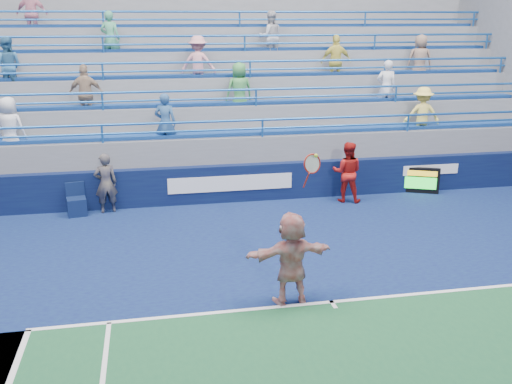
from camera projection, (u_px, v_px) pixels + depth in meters
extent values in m
plane|color=#333538|center=(332.00, 303.00, 10.78)|extent=(120.00, 120.00, 0.00)
cube|color=#0F164E|center=(301.00, 257.00, 12.85)|extent=(18.00, 8.40, 0.02)
cube|color=white|center=(332.00, 302.00, 10.78)|extent=(11.00, 0.10, 0.01)
cube|color=white|center=(333.00, 304.00, 10.68)|extent=(0.08, 0.30, 0.01)
cube|color=#0A0F38|center=(264.00, 182.00, 16.73)|extent=(18.00, 0.30, 1.10)
cube|color=white|center=(231.00, 183.00, 16.38)|extent=(3.60, 0.02, 0.45)
cube|color=white|center=(431.00, 170.00, 17.46)|extent=(1.80, 0.02, 0.30)
cube|color=slate|center=(247.00, 158.00, 19.50)|extent=(18.00, 5.60, 1.10)
cube|color=slate|center=(246.00, 148.00, 19.39)|extent=(18.00, 5.60, 1.85)
cube|color=navy|center=(260.00, 133.00, 16.89)|extent=(17.40, 0.45, 0.10)
cylinder|color=#1F5CAB|center=(263.00, 120.00, 16.38)|extent=(18.00, 0.07, 0.07)
cube|color=slate|center=(244.00, 134.00, 19.75)|extent=(18.00, 4.60, 2.60)
cube|color=navy|center=(254.00, 102.00, 17.61)|extent=(17.40, 0.45, 0.10)
cylinder|color=#1F5CAB|center=(256.00, 89.00, 17.10)|extent=(18.00, 0.07, 0.07)
cube|color=slate|center=(242.00, 121.00, 20.11)|extent=(18.00, 3.60, 3.35)
cube|color=navy|center=(248.00, 75.00, 18.33)|extent=(17.40, 0.45, 0.10)
cylinder|color=#1F5CAB|center=(250.00, 61.00, 17.82)|extent=(18.00, 0.07, 0.07)
cube|color=slate|center=(239.00, 108.00, 20.46)|extent=(18.00, 2.60, 4.10)
cube|color=navy|center=(243.00, 49.00, 19.05)|extent=(17.40, 0.45, 0.10)
cylinder|color=#1F5CAB|center=(245.00, 36.00, 18.54)|extent=(18.00, 0.07, 0.07)
cube|color=slate|center=(237.00, 96.00, 20.82)|extent=(18.00, 1.60, 4.85)
cube|color=navy|center=(238.00, 25.00, 19.77)|extent=(17.40, 0.45, 0.10)
cylinder|color=#1F5CAB|center=(240.00, 12.00, 19.26)|extent=(18.00, 0.07, 0.07)
imported|color=#2B5383|center=(165.00, 123.00, 16.29)|extent=(0.71, 0.57, 1.70)
imported|color=#429249|center=(239.00, 90.00, 17.42)|extent=(0.92, 0.69, 1.70)
imported|color=#FFE463|center=(422.00, 115.00, 17.69)|extent=(1.21, 0.86, 1.70)
imported|color=pink|center=(32.00, 14.00, 18.46)|extent=(1.05, 0.57, 1.70)
imported|color=pink|center=(198.00, 63.00, 17.94)|extent=(1.23, 0.90, 1.70)
imported|color=silver|center=(386.00, 87.00, 18.27)|extent=(0.70, 0.55, 1.70)
imported|color=#469C72|center=(110.00, 38.00, 18.18)|extent=(0.71, 0.56, 1.70)
imported|color=#EADA5B|center=(336.00, 61.00, 18.74)|extent=(1.03, 0.50, 1.70)
imported|color=#8B6E5D|center=(420.00, 60.00, 19.27)|extent=(0.94, 0.74, 1.70)
imported|color=tan|center=(86.00, 94.00, 16.62)|extent=(1.02, 0.46, 1.70)
imported|color=silver|center=(270.00, 37.00, 19.10)|extent=(0.85, 0.68, 1.70)
imported|color=teal|center=(8.00, 66.00, 16.93)|extent=(0.88, 0.72, 1.70)
imported|color=silver|center=(10.00, 128.00, 15.55)|extent=(0.96, 0.77, 1.70)
cube|color=black|center=(420.00, 180.00, 17.39)|extent=(1.12, 0.57, 0.81)
cube|color=gold|center=(421.00, 173.00, 17.25)|extent=(0.99, 0.02, 0.16)
cube|color=#19E533|center=(421.00, 183.00, 17.34)|extent=(0.99, 0.02, 0.36)
cube|color=#0D1A3F|center=(77.00, 207.00, 15.48)|extent=(0.58, 0.58, 0.50)
cube|color=#0D1A3F|center=(76.00, 189.00, 15.55)|extent=(0.50, 0.14, 0.39)
imported|color=silver|center=(291.00, 258.00, 10.56)|extent=(1.71, 0.68, 1.79)
torus|color=maroon|center=(312.00, 164.00, 10.10)|extent=(0.37, 0.21, 0.36)
cylinder|color=maroon|center=(306.00, 180.00, 10.17)|extent=(0.08, 0.20, 0.33)
sphere|color=gold|center=(316.00, 156.00, 10.01)|extent=(0.07, 0.07, 0.07)
imported|color=#131434|center=(106.00, 183.00, 15.53)|extent=(0.68, 0.51, 1.68)
imported|color=#A91613|center=(347.00, 172.00, 16.47)|extent=(1.05, 0.95, 1.77)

